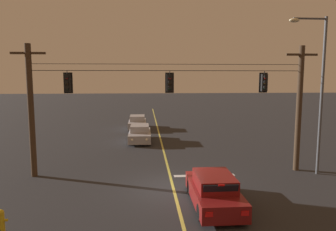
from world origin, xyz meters
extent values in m
plane|color=#28282B|center=(0.00, 0.00, 0.00)|extent=(180.00, 180.00, 0.00)
cube|color=#D1C64C|center=(0.00, 8.41, 0.00)|extent=(0.14, 60.00, 0.01)
cube|color=silver|center=(1.90, 1.81, 0.00)|extent=(3.40, 0.36, 0.01)
cylinder|color=#423021|center=(-7.44, 2.41, 3.58)|extent=(0.32, 0.32, 7.16)
cube|color=#423021|center=(-7.44, 2.41, 6.66)|extent=(1.80, 0.12, 0.12)
cylinder|color=slate|center=(-7.44, 2.41, 6.31)|extent=(0.12, 0.12, 0.18)
cylinder|color=#423021|center=(7.44, 2.41, 3.58)|extent=(0.32, 0.32, 7.16)
cube|color=#423021|center=(7.44, 2.41, 6.66)|extent=(1.80, 0.12, 0.12)
cylinder|color=slate|center=(7.44, 2.41, 6.31)|extent=(0.12, 0.12, 0.18)
cylinder|color=black|center=(0.00, 2.41, 5.76)|extent=(14.88, 0.03, 0.03)
cylinder|color=black|center=(0.00, 2.41, 6.11)|extent=(14.88, 0.02, 0.02)
cylinder|color=black|center=(-5.47, 2.41, 5.67)|extent=(0.04, 0.04, 0.18)
cube|color=black|center=(-5.47, 2.41, 5.10)|extent=(0.32, 0.26, 0.96)
cube|color=black|center=(-5.47, 2.55, 5.10)|extent=(0.48, 0.03, 1.12)
sphere|color=red|center=(-5.47, 2.25, 5.38)|extent=(0.17, 0.17, 0.17)
cylinder|color=black|center=(-5.47, 2.21, 5.43)|extent=(0.20, 0.10, 0.20)
sphere|color=#3D280A|center=(-5.47, 2.25, 5.10)|extent=(0.17, 0.17, 0.17)
cylinder|color=black|center=(-5.47, 2.21, 5.14)|extent=(0.20, 0.10, 0.20)
sphere|color=black|center=(-5.47, 2.25, 4.81)|extent=(0.17, 0.17, 0.17)
cylinder|color=black|center=(-5.47, 2.21, 4.85)|extent=(0.20, 0.10, 0.20)
cylinder|color=black|center=(0.02, 2.41, 5.67)|extent=(0.04, 0.04, 0.18)
cube|color=black|center=(0.02, 2.41, 5.10)|extent=(0.32, 0.26, 0.96)
cube|color=black|center=(0.02, 2.55, 5.10)|extent=(0.48, 0.03, 1.12)
sphere|color=red|center=(0.02, 2.25, 5.38)|extent=(0.17, 0.17, 0.17)
cylinder|color=black|center=(0.02, 2.21, 5.43)|extent=(0.20, 0.10, 0.20)
sphere|color=#3D280A|center=(0.02, 2.25, 5.10)|extent=(0.17, 0.17, 0.17)
cylinder|color=black|center=(0.02, 2.21, 5.14)|extent=(0.20, 0.10, 0.20)
sphere|color=black|center=(0.02, 2.25, 4.81)|extent=(0.17, 0.17, 0.17)
cylinder|color=black|center=(0.02, 2.21, 4.85)|extent=(0.20, 0.10, 0.20)
cylinder|color=black|center=(5.34, 2.41, 5.67)|extent=(0.04, 0.04, 0.18)
cube|color=black|center=(5.34, 2.41, 5.10)|extent=(0.32, 0.26, 0.96)
cube|color=black|center=(5.34, 2.55, 5.10)|extent=(0.48, 0.03, 1.12)
sphere|color=red|center=(5.34, 2.25, 5.38)|extent=(0.17, 0.17, 0.17)
cylinder|color=black|center=(5.34, 2.21, 5.43)|extent=(0.20, 0.10, 0.20)
sphere|color=#3D280A|center=(5.34, 2.25, 5.10)|extent=(0.17, 0.17, 0.17)
cylinder|color=black|center=(5.34, 2.21, 5.14)|extent=(0.20, 0.10, 0.20)
sphere|color=black|center=(5.34, 2.25, 4.81)|extent=(0.17, 0.17, 0.17)
cylinder|color=black|center=(5.34, 2.21, 4.85)|extent=(0.20, 0.10, 0.20)
cube|color=maroon|center=(1.50, -2.18, 0.51)|extent=(1.80, 4.30, 0.68)
cube|color=maroon|center=(1.50, -2.30, 1.12)|extent=(1.51, 2.15, 0.54)
cube|color=black|center=(1.50, -1.37, 1.12)|extent=(1.40, 0.21, 0.48)
cube|color=black|center=(1.50, -3.37, 1.12)|extent=(1.37, 0.18, 0.46)
cylinder|color=black|center=(0.71, -0.85, 0.32)|extent=(0.22, 0.64, 0.64)
cylinder|color=black|center=(2.30, -0.85, 0.32)|extent=(0.22, 0.64, 0.64)
cylinder|color=black|center=(0.71, -3.52, 0.32)|extent=(0.22, 0.64, 0.64)
cylinder|color=black|center=(2.30, -3.52, 0.32)|extent=(0.22, 0.64, 0.64)
cube|color=red|center=(0.86, -4.35, 0.61)|extent=(0.28, 0.03, 0.18)
cube|color=red|center=(2.15, -4.35, 0.61)|extent=(0.28, 0.03, 0.18)
cube|color=red|center=(1.50, -3.47, 1.35)|extent=(0.24, 0.04, 0.06)
cube|color=#A5A5AD|center=(-1.80, 11.25, 0.51)|extent=(1.80, 4.30, 0.68)
cube|color=#A5A5AD|center=(-1.80, 11.37, 1.12)|extent=(1.51, 2.15, 0.54)
cube|color=black|center=(-1.80, 10.43, 1.12)|extent=(1.40, 0.21, 0.48)
cube|color=black|center=(-1.80, 12.43, 1.12)|extent=(1.37, 0.18, 0.46)
cylinder|color=black|center=(-1.00, 9.91, 0.32)|extent=(0.22, 0.64, 0.64)
cylinder|color=black|center=(-2.59, 9.91, 0.32)|extent=(0.22, 0.64, 0.64)
cylinder|color=black|center=(-1.00, 12.58, 0.32)|extent=(0.22, 0.64, 0.64)
cylinder|color=black|center=(-2.59, 12.58, 0.32)|extent=(0.22, 0.64, 0.64)
sphere|color=white|center=(-1.24, 9.08, 0.57)|extent=(0.20, 0.20, 0.20)
sphere|color=white|center=(-2.35, 9.08, 0.57)|extent=(0.20, 0.20, 0.20)
cube|color=#A5A5AD|center=(-2.14, 17.78, 0.51)|extent=(1.80, 4.30, 0.68)
cube|color=#A5A5AD|center=(-2.14, 17.90, 1.12)|extent=(1.51, 2.15, 0.54)
cube|color=black|center=(-2.14, 16.96, 1.12)|extent=(1.40, 0.21, 0.48)
cube|color=black|center=(-2.14, 18.96, 1.12)|extent=(1.37, 0.18, 0.46)
cylinder|color=black|center=(-1.35, 16.44, 0.32)|extent=(0.22, 0.64, 0.64)
cylinder|color=black|center=(-2.93, 16.44, 0.32)|extent=(0.22, 0.64, 0.64)
cylinder|color=black|center=(-1.35, 19.11, 0.32)|extent=(0.22, 0.64, 0.64)
cylinder|color=black|center=(-2.93, 19.11, 0.32)|extent=(0.22, 0.64, 0.64)
sphere|color=white|center=(-1.58, 15.61, 0.57)|extent=(0.20, 0.20, 0.20)
sphere|color=white|center=(-2.70, 15.61, 0.57)|extent=(0.20, 0.20, 0.20)
cylinder|color=#4C4F54|center=(8.28, 1.63, 4.30)|extent=(0.16, 0.16, 8.59)
cylinder|color=#4C4F54|center=(7.38, 1.63, 8.47)|extent=(1.80, 0.10, 0.10)
ellipsoid|color=beige|center=(6.53, 1.63, 8.37)|extent=(0.56, 0.30, 0.22)
cylinder|color=gold|center=(-6.39, -3.91, 0.35)|extent=(0.22, 0.22, 0.70)
sphere|color=gold|center=(-6.39, -3.91, 0.73)|extent=(0.22, 0.22, 0.22)
cylinder|color=gold|center=(-6.23, -3.91, 0.45)|extent=(0.12, 0.09, 0.09)
camera|label=1|loc=(-1.37, -14.54, 5.40)|focal=33.05mm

